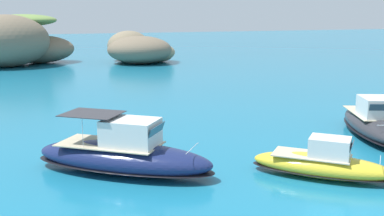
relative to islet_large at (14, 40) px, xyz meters
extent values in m
ellipsoid|color=#756651|center=(-1.18, -2.83, 0.10)|extent=(17.03, 15.17, 8.87)
ellipsoid|color=#9E8966|center=(0.26, -0.27, 0.00)|extent=(11.82, 10.35, 8.65)
ellipsoid|color=#756651|center=(4.26, 1.91, -1.81)|extent=(14.35, 11.92, 5.05)
ellipsoid|color=olive|center=(1.82, 2.34, 3.47)|extent=(11.75, 10.68, 2.17)
ellipsoid|color=#756651|center=(21.17, -5.94, -1.82)|extent=(15.01, 14.31, 5.03)
ellipsoid|color=#9E8966|center=(24.17, -4.49, -2.47)|extent=(11.75, 11.77, 3.72)
ellipsoid|color=#84755B|center=(20.72, 0.51, -1.46)|extent=(11.59, 11.17, 5.75)
ellipsoid|color=#9E8966|center=(25.58, -3.77, -2.98)|extent=(6.40, 7.12, 2.69)
ellipsoid|color=#9E8966|center=(23.81, -3.42, -2.15)|extent=(9.80, 9.63, 4.37)
ellipsoid|color=navy|center=(4.80, -63.11, -3.42)|extent=(10.37, 9.19, 1.82)
ellipsoid|color=black|center=(4.80, -63.11, -3.83)|extent=(10.58, 9.38, 0.22)
cube|color=#C6B793|center=(4.17, -62.61, -2.65)|extent=(6.30, 5.81, 0.06)
cube|color=silver|center=(5.22, -63.45, -1.87)|extent=(3.75, 3.63, 1.50)
cube|color=#2D4756|center=(6.40, -64.40, -1.72)|extent=(1.56, 1.84, 0.79)
cylinder|color=silver|center=(8.06, -65.72, -2.47)|extent=(1.43, 1.78, 0.04)
cube|color=#333338|center=(3.33, -61.94, -0.93)|extent=(4.07, 3.96, 0.04)
cylinder|color=silver|center=(4.04, -61.07, -1.79)|extent=(0.03, 0.03, 1.71)
cylinder|color=silver|center=(2.63, -62.82, -1.79)|extent=(0.03, 0.03, 1.71)
ellipsoid|color=#2D2D33|center=(24.11, -61.77, -3.47)|extent=(6.89, 10.45, 1.72)
ellipsoid|color=black|center=(24.11, -61.77, -3.86)|extent=(7.02, 10.66, 0.21)
cube|color=#C6B793|center=(24.42, -61.08, -2.74)|extent=(4.62, 6.12, 0.06)
cube|color=silver|center=(23.90, -62.23, -2.01)|extent=(3.09, 3.45, 1.41)
cube|color=#2D4756|center=(23.32, -63.54, -1.87)|extent=(1.92, 1.09, 0.75)
ellipsoid|color=yellow|center=(15.03, -67.82, -3.67)|extent=(7.16, 7.06, 1.31)
ellipsoid|color=black|center=(15.03, -67.82, -3.97)|extent=(7.30, 7.20, 0.16)
cube|color=#C6B793|center=(14.61, -67.42, -3.11)|extent=(4.42, 4.38, 0.06)
cube|color=silver|center=(15.31, -68.09, -2.54)|extent=(2.68, 2.67, 1.08)
cube|color=#2D4756|center=(16.09, -68.86, -2.44)|extent=(1.23, 1.25, 0.58)
cylinder|color=silver|center=(17.19, -69.93, -2.93)|extent=(1.16, 1.19, 0.04)
camera|label=1|loc=(-0.79, -88.30, 4.73)|focal=43.40mm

